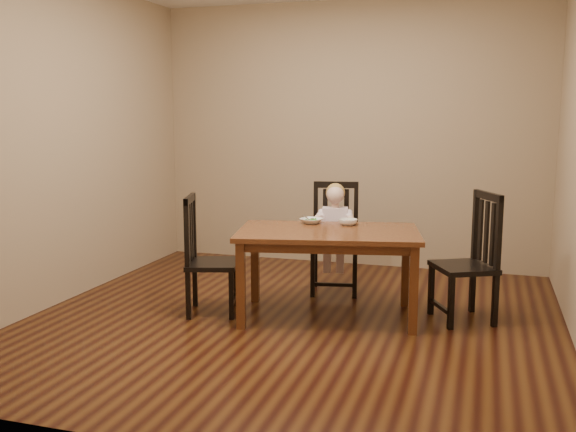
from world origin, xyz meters
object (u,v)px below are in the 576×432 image
(dining_table, at_px, (328,240))
(toddler, at_px, (335,226))
(chair_left, at_px, (206,257))
(bowl_veg, at_px, (348,222))
(chair_child, at_px, (335,240))
(bowl_peas, at_px, (312,221))
(chair_right, at_px, (470,260))

(dining_table, relative_size, toddler, 3.00)
(chair_left, xyz_separation_m, bowl_veg, (1.04, 0.45, 0.26))
(dining_table, bearing_deg, toddler, 98.91)
(dining_table, xyz_separation_m, chair_child, (-0.12, 0.74, -0.14))
(bowl_peas, bearing_deg, chair_right, -0.63)
(toddler, bearing_deg, chair_right, 147.54)
(dining_table, relative_size, chair_left, 1.61)
(chair_left, bearing_deg, dining_table, 83.97)
(dining_table, bearing_deg, chair_child, 99.05)
(dining_table, xyz_separation_m, toddler, (-0.11, 0.69, -0.01))
(chair_left, bearing_deg, chair_child, 121.25)
(chair_left, xyz_separation_m, chair_right, (1.99, 0.42, 0.02))
(dining_table, xyz_separation_m, chair_right, (1.05, 0.24, -0.13))
(dining_table, height_order, chair_right, chair_right)
(toddler, bearing_deg, bowl_peas, 67.01)
(dining_table, height_order, bowl_veg, bowl_veg)
(dining_table, distance_m, chair_child, 0.77)
(dining_table, relative_size, chair_child, 1.56)
(dining_table, distance_m, bowl_veg, 0.30)
(dining_table, distance_m, bowl_peas, 0.34)
(bowl_peas, bearing_deg, toddler, 78.03)
(chair_child, bearing_deg, bowl_peas, 69.23)
(bowl_peas, distance_m, bowl_veg, 0.30)
(chair_left, bearing_deg, bowl_veg, 96.55)
(dining_table, bearing_deg, bowl_peas, 128.59)
(chair_left, bearing_deg, toddler, 119.40)
(toddler, bearing_deg, chair_left, 35.35)
(chair_child, height_order, bowl_peas, chair_child)
(chair_right, xyz_separation_m, bowl_peas, (-1.25, 0.01, 0.24))
(dining_table, height_order, chair_left, chair_left)
(chair_child, distance_m, bowl_peas, 0.55)
(chair_right, relative_size, bowl_peas, 5.68)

